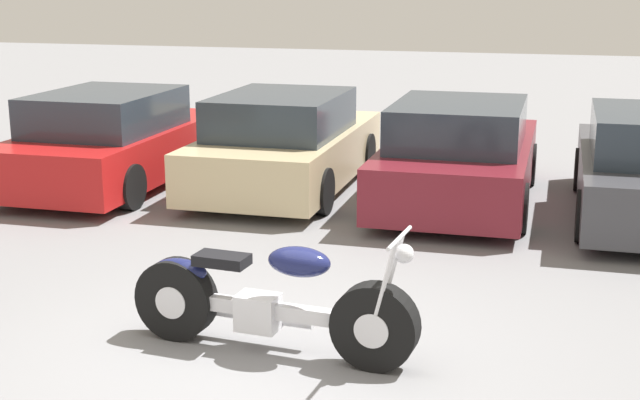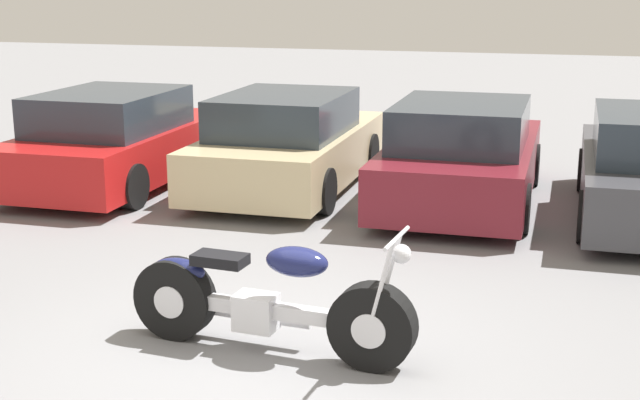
# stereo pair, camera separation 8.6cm
# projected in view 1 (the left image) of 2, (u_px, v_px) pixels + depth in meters

# --- Properties ---
(ground_plane) EXTENTS (60.00, 60.00, 0.00)m
(ground_plane) POSITION_uv_depth(u_px,v_px,m) (253.00, 360.00, 7.13)
(ground_plane) COLOR slate
(motorcycle) EXTENTS (2.45, 0.68, 1.10)m
(motorcycle) POSITION_uv_depth(u_px,v_px,m) (268.00, 302.00, 7.19)
(motorcycle) COLOR black
(motorcycle) RESTS_ON ground_plane
(parked_car_red) EXTENTS (1.94, 4.24, 1.39)m
(parked_car_red) POSITION_uv_depth(u_px,v_px,m) (114.00, 141.00, 12.95)
(parked_car_red) COLOR red
(parked_car_red) RESTS_ON ground_plane
(parked_car_champagne) EXTENTS (1.94, 4.24, 1.39)m
(parked_car_champagne) POSITION_uv_depth(u_px,v_px,m) (286.00, 144.00, 12.71)
(parked_car_champagne) COLOR #C6B284
(parked_car_champagne) RESTS_ON ground_plane
(parked_car_maroon) EXTENTS (1.94, 4.24, 1.39)m
(parked_car_maroon) POSITION_uv_depth(u_px,v_px,m) (459.00, 156.00, 11.89)
(parked_car_maroon) COLOR maroon
(parked_car_maroon) RESTS_ON ground_plane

